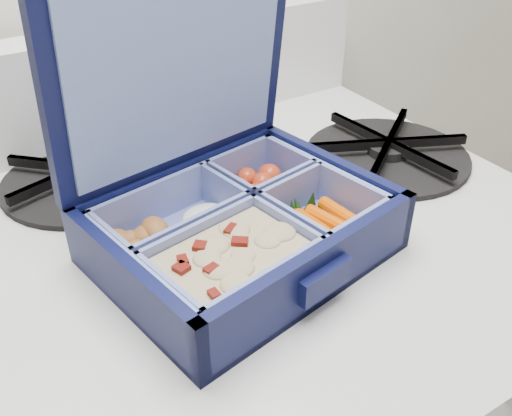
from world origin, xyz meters
TOP-DOWN VIEW (x-y plane):
  - bento_box at (0.33, 1.66)m, footprint 0.27×0.23m
  - burner_grate at (0.57, 1.72)m, footprint 0.25×0.25m
  - burner_grate_rear at (0.25, 1.85)m, footprint 0.22×0.22m
  - fork at (0.34, 1.81)m, footprint 0.13×0.13m

SIDE VIEW (x-z plane):
  - fork at x=0.34m, z-range 0.83..0.84m
  - burner_grate_rear at x=0.25m, z-range 0.83..0.86m
  - burner_grate at x=0.57m, z-range 0.83..0.86m
  - bento_box at x=0.33m, z-range 0.83..0.89m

